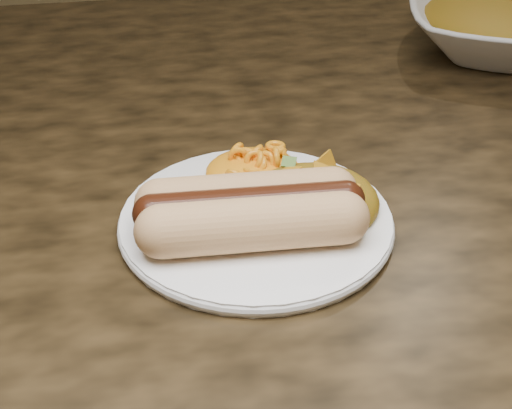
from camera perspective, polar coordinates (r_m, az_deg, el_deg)
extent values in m
cube|color=#443119|center=(0.73, -7.16, 4.15)|extent=(1.60, 0.90, 0.04)
cylinder|color=white|center=(0.58, 0.00, -1.30)|extent=(0.24, 0.24, 0.01)
cylinder|color=#E0B27B|center=(0.53, -0.16, -1.48)|extent=(0.14, 0.05, 0.04)
cylinder|color=#E0B27B|center=(0.56, -0.74, 0.39)|extent=(0.14, 0.05, 0.04)
cylinder|color=black|center=(0.54, -0.46, -0.17)|extent=(0.15, 0.04, 0.03)
ellipsoid|color=orange|center=(0.62, -0.22, 3.63)|extent=(0.11, 0.10, 0.03)
ellipsoid|color=white|center=(0.57, -7.30, 0.43)|extent=(0.05, 0.05, 0.03)
ellipsoid|color=#C54A14|center=(0.58, 4.59, 0.87)|extent=(0.11, 0.10, 0.04)
imported|color=silver|center=(0.96, 19.57, 13.09)|extent=(0.32, 0.32, 0.06)
ellipsoid|color=#C54A14|center=(0.95, 19.80, 14.18)|extent=(0.27, 0.27, 0.05)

